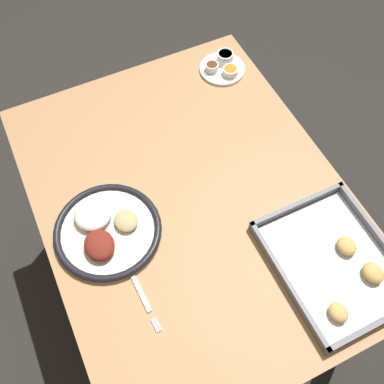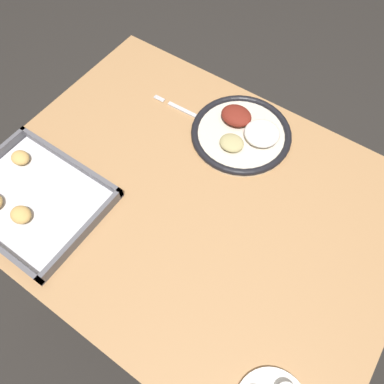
% 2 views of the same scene
% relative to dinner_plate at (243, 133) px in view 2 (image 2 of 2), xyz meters
% --- Properties ---
extents(ground_plane, '(8.00, 8.00, 0.00)m').
position_rel_dinner_plate_xyz_m(ground_plane, '(0.01, 0.25, -0.74)').
color(ground_plane, '#282623').
extents(dining_table, '(1.08, 0.82, 0.73)m').
position_rel_dinner_plate_xyz_m(dining_table, '(0.01, 0.25, -0.13)').
color(dining_table, '#AD7F51').
rests_on(dining_table, ground_plane).
extents(dinner_plate, '(0.29, 0.29, 0.05)m').
position_rel_dinner_plate_xyz_m(dinner_plate, '(0.00, 0.00, 0.00)').
color(dinner_plate, beige).
rests_on(dinner_plate, dining_table).
extents(fork, '(0.22, 0.02, 0.00)m').
position_rel_dinner_plate_xyz_m(fork, '(0.18, 0.02, -0.01)').
color(fork, silver).
rests_on(fork, dining_table).
extents(baking_tray, '(0.36, 0.29, 0.04)m').
position_rel_dinner_plate_xyz_m(baking_tray, '(0.34, 0.49, -0.00)').
color(baking_tray, '#595960').
rests_on(baking_tray, dining_table).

